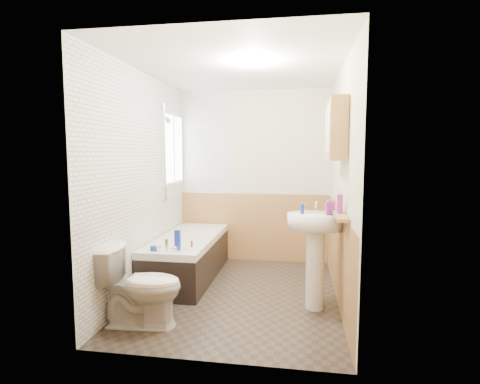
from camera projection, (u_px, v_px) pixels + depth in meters
name	position (u px, v px, depth m)	size (l,w,h in m)	color
floor	(238.00, 294.00, 4.24)	(2.80, 2.80, 0.00)	#2C241F
ceiling	(238.00, 68.00, 3.98)	(2.80, 2.80, 0.00)	white
wall_back	(253.00, 177.00, 5.50)	(2.20, 0.02, 2.50)	beige
wall_front	(206.00, 200.00, 2.73)	(2.20, 0.02, 2.50)	beige
wall_left	(142.00, 183.00, 4.28)	(0.02, 2.80, 2.50)	beige
wall_right	(342.00, 186.00, 3.94)	(0.02, 2.80, 2.50)	beige
wainscot_right	(338.00, 255.00, 4.02)	(0.01, 2.80, 1.00)	#B17F48
wainscot_front	(208.00, 298.00, 2.82)	(2.20, 0.01, 1.00)	#B17F48
wainscot_back	(253.00, 227.00, 5.55)	(2.20, 0.01, 1.00)	#B17F48
tile_cladding_left	(144.00, 183.00, 4.28)	(0.01, 2.80, 2.50)	white
tile_return_back	(205.00, 143.00, 5.53)	(0.75, 0.01, 1.50)	white
window	(173.00, 149.00, 5.17)	(0.03, 0.79, 0.99)	white
bathtub	(188.00, 256.00, 4.80)	(0.70, 1.76, 0.68)	black
shower_riser	(165.00, 145.00, 4.80)	(0.11, 0.08, 1.27)	silver
toilet	(141.00, 286.00, 3.44)	(0.42, 0.76, 0.74)	white
sink	(316.00, 241.00, 3.78)	(0.58, 0.47, 1.11)	white
pine_shelf	(336.00, 209.00, 3.79)	(0.10, 1.35, 0.03)	#B17F48
medicine_cabinet	(336.00, 130.00, 3.64)	(0.16, 0.65, 0.59)	#B17F48
foam_can	(340.00, 204.00, 3.44)	(0.05, 0.05, 0.18)	purple
green_bottle	(339.00, 201.00, 3.50)	(0.04, 0.04, 0.22)	maroon
black_jar	(332.00, 201.00, 4.22)	(0.06, 0.06, 0.04)	orange
soap_bottle	(330.00, 211.00, 3.68)	(0.08, 0.18, 0.08)	purple
clear_bottle	(302.00, 209.00, 3.72)	(0.04, 0.04, 0.10)	#19339E
blue_gel	(178.00, 240.00, 4.07)	(0.06, 0.04, 0.22)	#19339E
cream_jar	(154.00, 248.00, 4.07)	(0.08, 0.08, 0.05)	#19339E
orange_bottle	(192.00, 244.00, 4.21)	(0.02, 0.02, 0.07)	maroon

